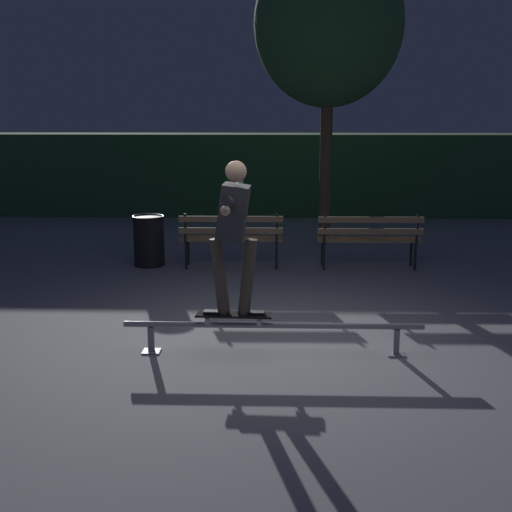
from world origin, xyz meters
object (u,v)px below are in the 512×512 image
skateboard (234,315)px  grind_rail (273,329)px  tree_behind_benches (329,25)px  trash_can (149,240)px  park_bench_left_center (369,235)px  skateboarder (234,225)px  park_bench_leftmost (231,235)px

skateboard → grind_rail: bearing=0.0°
tree_behind_benches → trash_can: bearing=-144.5°
skateboard → park_bench_left_center: bearing=64.1°
tree_behind_benches → skateboard: bearing=-102.2°
skateboard → tree_behind_benches: bearing=77.8°
skateboarder → tree_behind_benches: bearing=77.8°
skateboard → park_bench_leftmost: size_ratio=0.49×
skateboard → skateboarder: 0.94m
skateboarder → trash_can: size_ratio=1.95×
skateboard → tree_behind_benches: (1.31, 6.06, 3.49)m
grind_rail → skateboarder: bearing=-180.0°
park_bench_leftmost → trash_can: size_ratio=2.01×
skateboarder → trash_can: bearing=112.0°
grind_rail → skateboard: bearing=-180.0°
skateboard → park_bench_leftmost: bearing=94.2°
park_bench_leftmost → tree_behind_benches: bearing=54.6°
skateboard → skateboarder: (0.00, -0.00, 0.94)m
grind_rail → skateboarder: 1.15m
park_bench_leftmost → tree_behind_benches: tree_behind_benches is taller
tree_behind_benches → skateboarder: bearing=-102.2°
grind_rail → park_bench_left_center: bearing=69.1°
grind_rail → park_bench_left_center: 4.10m
park_bench_leftmost → park_bench_left_center: (2.14, 0.00, 0.00)m
park_bench_leftmost → trash_can: bearing=173.2°
skateboard → park_bench_leftmost: 3.84m
skateboard → park_bench_left_center: size_ratio=0.49×
park_bench_left_center → trash_can: size_ratio=2.01×
skateboarder → tree_behind_benches: (1.31, 6.07, 2.55)m
skateboarder → park_bench_leftmost: bearing=94.2°
park_bench_left_center → trash_can: bearing=177.4°
skateboarder → skateboard: bearing=177.6°
park_bench_left_center → grind_rail: bearing=-110.9°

